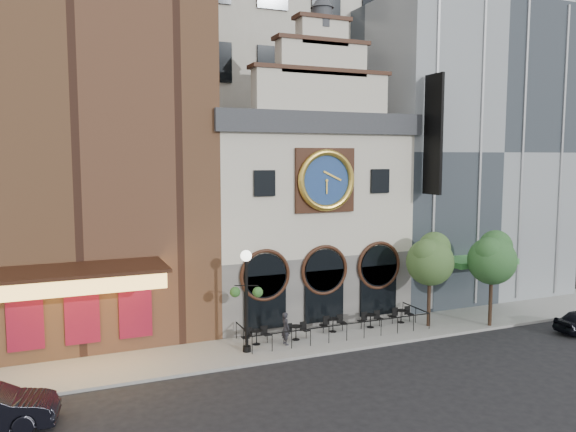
% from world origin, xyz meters
% --- Properties ---
extents(ground, '(120.00, 120.00, 0.00)m').
position_xyz_m(ground, '(0.00, 0.00, 0.00)').
color(ground, black).
rests_on(ground, ground).
extents(sidewalk, '(44.00, 5.00, 0.15)m').
position_xyz_m(sidewalk, '(0.00, 2.50, 0.07)').
color(sidewalk, gray).
rests_on(sidewalk, ground).
extents(clock_building, '(12.60, 8.78, 18.65)m').
position_xyz_m(clock_building, '(0.00, 7.82, 6.69)').
color(clock_building, '#605E5B').
rests_on(clock_building, ground).
extents(theater_building, '(14.00, 15.60, 25.00)m').
position_xyz_m(theater_building, '(-13.00, 9.96, 12.60)').
color(theater_building, brown).
rests_on(theater_building, ground).
extents(retail_building, '(14.00, 14.40, 20.00)m').
position_xyz_m(retail_building, '(12.99, 9.99, 10.14)').
color(retail_building, gray).
rests_on(retail_building, ground).
extents(office_tower, '(20.00, 16.00, 40.00)m').
position_xyz_m(office_tower, '(0.00, 20.00, 20.00)').
color(office_tower, silver).
rests_on(office_tower, ground).
extents(cafe_railing, '(10.60, 2.60, 0.90)m').
position_xyz_m(cafe_railing, '(0.00, 2.50, 0.60)').
color(cafe_railing, black).
rests_on(cafe_railing, sidewalk).
extents(bistro_0, '(1.58, 0.68, 0.90)m').
position_xyz_m(bistro_0, '(-4.62, 2.47, 0.61)').
color(bistro_0, black).
rests_on(bistro_0, sidewalk).
extents(bistro_1, '(1.58, 0.68, 0.90)m').
position_xyz_m(bistro_1, '(-2.43, 2.36, 0.61)').
color(bistro_1, black).
rests_on(bistro_1, sidewalk).
extents(bistro_2, '(1.58, 0.68, 0.90)m').
position_xyz_m(bistro_2, '(0.02, 2.83, 0.61)').
color(bistro_2, black).
rests_on(bistro_2, sidewalk).
extents(bistro_3, '(1.58, 0.68, 0.90)m').
position_xyz_m(bistro_3, '(2.37, 2.71, 0.61)').
color(bistro_3, black).
rests_on(bistro_3, sidewalk).
extents(bistro_4, '(1.58, 0.68, 0.90)m').
position_xyz_m(bistro_4, '(4.51, 2.83, 0.61)').
color(bistro_4, black).
rests_on(bistro_4, sidewalk).
extents(pedestrian, '(0.45, 0.65, 1.71)m').
position_xyz_m(pedestrian, '(-3.22, 1.90, 1.00)').
color(pedestrian, '#222227').
rests_on(pedestrian, sidewalk).
extents(lamppost, '(1.55, 0.98, 5.14)m').
position_xyz_m(lamppost, '(-5.43, 1.65, 3.33)').
color(lamppost, black).
rests_on(lamppost, sidewalk).
extents(tree_left, '(2.81, 2.70, 5.40)m').
position_xyz_m(tree_left, '(5.67, 1.74, 4.11)').
color(tree_left, '#382619').
rests_on(tree_left, sidewalk).
extents(tree_right, '(2.85, 2.75, 5.49)m').
position_xyz_m(tree_right, '(9.00, 0.44, 4.18)').
color(tree_right, '#382619').
rests_on(tree_right, sidewalk).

